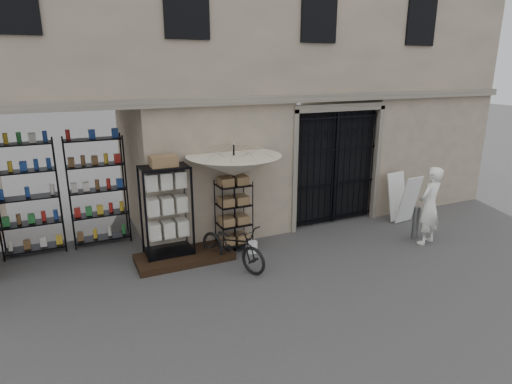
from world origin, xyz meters
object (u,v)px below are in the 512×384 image
display_cabinet (167,215)px  steel_bollard (416,223)px  bicycle (233,266)px  white_bucket (252,247)px  shopkeeper (425,243)px  wire_rack (234,216)px  market_umbrella (234,160)px  easel_sign (403,198)px

display_cabinet → steel_bollard: display_cabinet is taller
display_cabinet → bicycle: bearing=-32.6°
bicycle → white_bucket: bearing=11.8°
bicycle → shopkeeper: bicycle is taller
wire_rack → market_umbrella: market_umbrella is taller
white_bucket → bicycle: bearing=-143.9°
wire_rack → easel_sign: bearing=-14.3°
market_umbrella → white_bucket: size_ratio=11.19×
display_cabinet → wire_rack: size_ratio=1.28×
shopkeeper → display_cabinet: bearing=-31.6°
market_umbrella → easel_sign: (4.70, -0.11, -1.41)m
shopkeeper → easel_sign: bearing=-126.7°
display_cabinet → market_umbrella: size_ratio=0.71×
display_cabinet → market_umbrella: 1.80m
wire_rack → market_umbrella: (-0.02, -0.10, 1.28)m
market_umbrella → bicycle: size_ratio=1.65×
wire_rack → bicycle: size_ratio=0.91×
white_bucket → bicycle: bicycle is taller
bicycle → shopkeeper: 4.58m
easel_sign → bicycle: bearing=-179.9°
display_cabinet → easel_sign: bearing=2.0°
display_cabinet → steel_bollard: size_ratio=2.56×
market_umbrella → bicycle: bearing=-115.9°
bicycle → wire_rack: bearing=41.7°
bicycle → steel_bollard: size_ratio=2.18×
white_bucket → steel_bollard: 3.95m
wire_rack → bicycle: (-0.35, -0.78, -0.78)m
market_umbrella → steel_bollard: 4.60m
white_bucket → shopkeeper: size_ratio=0.14×
market_umbrella → wire_rack: bearing=80.7°
bicycle → steel_bollard: bicycle is taller
shopkeeper → steel_bollard: bearing=-97.2°
display_cabinet → wire_rack: 1.48m
white_bucket → shopkeeper: white_bucket is taller
wire_rack → steel_bollard: bearing=-28.7°
wire_rack → steel_bollard: wire_rack is taller
wire_rack → market_umbrella: 1.29m
market_umbrella → steel_bollard: (4.13, -1.16, -1.66)m
bicycle → easel_sign: bearing=-17.8°
easel_sign → white_bucket: bearing=175.0°
easel_sign → steel_bollard: bearing=-124.8°
easel_sign → wire_rack: bearing=171.0°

